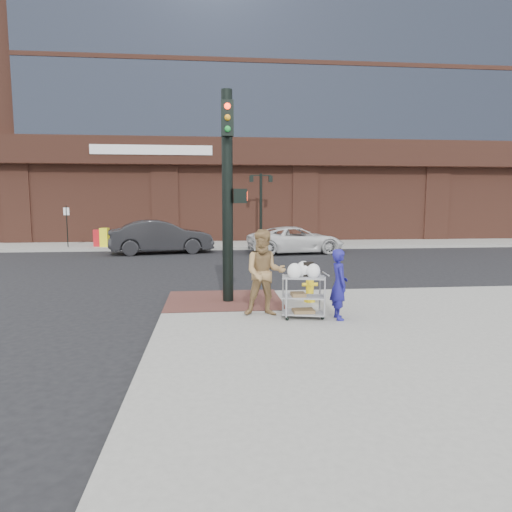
{
  "coord_description": "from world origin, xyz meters",
  "views": [
    {
      "loc": [
        -0.92,
        -10.15,
        2.57
      ],
      "look_at": [
        0.19,
        0.82,
        1.25
      ],
      "focal_mm": 32.0,
      "sensor_mm": 36.0,
      "label": 1
    }
  ],
  "objects": [
    {
      "name": "bank_building",
      "position": [
        5.0,
        31.0,
        14.15
      ],
      "size": [
        42.0,
        26.0,
        28.0
      ],
      "primitive_type": "cube",
      "color": "#582F23",
      "rests_on": "sidewalk_far"
    },
    {
      "name": "sidewalk_far",
      "position": [
        12.5,
        32.0,
        0.07
      ],
      "size": [
        65.0,
        36.0,
        0.15
      ],
      "primitive_type": "cube",
      "color": "gray",
      "rests_on": "ground"
    },
    {
      "name": "brick_curb_ramp",
      "position": [
        -0.6,
        0.9,
        0.16
      ],
      "size": [
        2.8,
        2.4,
        0.01
      ],
      "primitive_type": "cube",
      "color": "#542B27",
      "rests_on": "sidewalk_near"
    },
    {
      "name": "sedan_dark",
      "position": [
        -3.35,
        12.8,
        0.83
      ],
      "size": [
        5.29,
        2.74,
        1.66
      ],
      "primitive_type": "imported",
      "rotation": [
        0.0,
        0.0,
        1.77
      ],
      "color": "black",
      "rests_on": "ground"
    },
    {
      "name": "fire_hydrant",
      "position": [
        1.47,
        0.52,
        0.56
      ],
      "size": [
        0.38,
        0.26,
        0.8
      ],
      "color": "yellow",
      "rests_on": "sidewalk_near"
    },
    {
      "name": "utility_cart",
      "position": [
        1.0,
        -0.98,
        0.69
      ],
      "size": [
        0.94,
        0.66,
        1.18
      ],
      "color": "gray",
      "rests_on": "sidewalk_near"
    },
    {
      "name": "minivan_white",
      "position": [
        3.33,
        12.18,
        0.67
      ],
      "size": [
        5.04,
        2.83,
        1.33
      ],
      "primitive_type": "imported",
      "rotation": [
        0.0,
        0.0,
        1.71
      ],
      "color": "silver",
      "rests_on": "ground"
    },
    {
      "name": "pedestrian_tan",
      "position": [
        0.22,
        -0.67,
        1.07
      ],
      "size": [
        0.94,
        0.75,
        1.84
      ],
      "primitive_type": "imported",
      "rotation": [
        0.0,
        0.0,
        -0.07
      ],
      "color": "olive",
      "rests_on": "sidewalk_near"
    },
    {
      "name": "lamp_post",
      "position": [
        2.0,
        16.0,
        2.62
      ],
      "size": [
        1.32,
        0.22,
        4.0
      ],
      "color": "black",
      "rests_on": "sidewalk_far"
    },
    {
      "name": "newsbox_blue",
      "position": [
        -4.32,
        14.84,
        0.59
      ],
      "size": [
        0.4,
        0.36,
        0.88
      ],
      "primitive_type": "cube",
      "rotation": [
        0.0,
        0.0,
        0.08
      ],
      "color": "#1B2BB5",
      "rests_on": "sidewalk_far"
    },
    {
      "name": "newsbox_yellow",
      "position": [
        -6.58,
        15.0,
        0.65
      ],
      "size": [
        0.47,
        0.43,
        1.01
      ],
      "primitive_type": "cube",
      "rotation": [
        0.0,
        0.0,
        -0.13
      ],
      "color": "yellow",
      "rests_on": "sidewalk_far"
    },
    {
      "name": "woman_blue",
      "position": [
        1.71,
        -1.14,
        0.88
      ],
      "size": [
        0.36,
        0.54,
        1.46
      ],
      "primitive_type": "imported",
      "rotation": [
        0.0,
        0.0,
        1.56
      ],
      "color": "navy",
      "rests_on": "sidewalk_near"
    },
    {
      "name": "ground",
      "position": [
        0.0,
        0.0,
        0.0
      ],
      "size": [
        220.0,
        220.0,
        0.0
      ],
      "primitive_type": "plane",
      "color": "black",
      "rests_on": "ground"
    },
    {
      "name": "newsbox_red",
      "position": [
        -7.0,
        15.18,
        0.6
      ],
      "size": [
        0.41,
        0.38,
        0.91
      ],
      "primitive_type": "cube",
      "rotation": [
        0.0,
        0.0,
        0.09
      ],
      "color": "red",
      "rests_on": "sidewalk_far"
    },
    {
      "name": "parking_sign",
      "position": [
        -8.5,
        15.0,
        1.25
      ],
      "size": [
        0.05,
        0.05,
        2.2
      ],
      "primitive_type": "cylinder",
      "color": "black",
      "rests_on": "sidewalk_far"
    },
    {
      "name": "traffic_signal_pole",
      "position": [
        -0.48,
        0.77,
        2.83
      ],
      "size": [
        0.61,
        0.51,
        5.0
      ],
      "color": "black",
      "rests_on": "sidewalk_near"
    }
  ]
}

